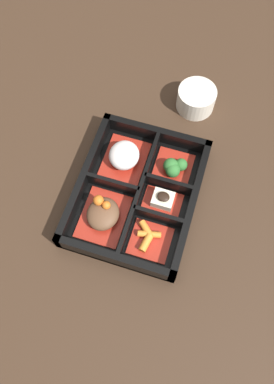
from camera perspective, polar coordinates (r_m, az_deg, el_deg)
ground_plane at (r=0.78m, az=-0.00°, el=-0.74°), size 3.00×3.00×0.00m
bento_base at (r=0.78m, az=-0.00°, el=-0.59°), size 0.30×0.24×0.01m
bento_rim at (r=0.76m, az=0.20°, el=-0.13°), size 0.30×0.24×0.05m
bowl_stew at (r=0.74m, az=-5.20°, el=-3.33°), size 0.11×0.09×0.05m
bowl_rice at (r=0.79m, az=-1.96°, el=5.43°), size 0.11×0.09×0.05m
bowl_carrots at (r=0.73m, az=1.84°, el=-7.14°), size 0.07×0.08×0.02m
bowl_tofu at (r=0.76m, az=3.89°, el=-1.41°), size 0.05×0.08×0.03m
bowl_greens at (r=0.79m, az=5.58°, el=3.76°), size 0.08×0.08×0.04m
tea_cup at (r=0.89m, az=9.01°, el=13.91°), size 0.09×0.09×0.05m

